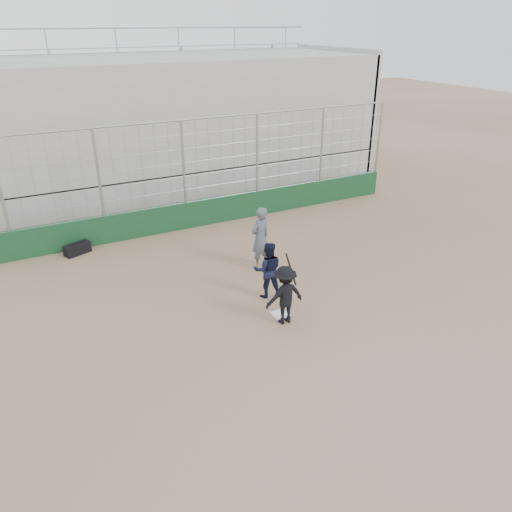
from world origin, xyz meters
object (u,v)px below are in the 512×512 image
batter_at_plate (285,295)px  equipment_bag (77,249)px  umpire (260,241)px  catcher_crouched (268,279)px

batter_at_plate → equipment_bag: batter_at_plate is taller
umpire → equipment_bag: (-4.98, 3.74, -0.72)m
batter_at_plate → catcher_crouched: bearing=79.2°
batter_at_plate → umpire: size_ratio=0.98×
equipment_bag → batter_at_plate: bearing=-59.6°
batter_at_plate → catcher_crouched: 1.39m
batter_at_plate → umpire: umpire is taller
catcher_crouched → equipment_bag: (-4.28, 5.49, -0.38)m
catcher_crouched → equipment_bag: size_ratio=1.22×
batter_at_plate → catcher_crouched: size_ratio=1.56×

